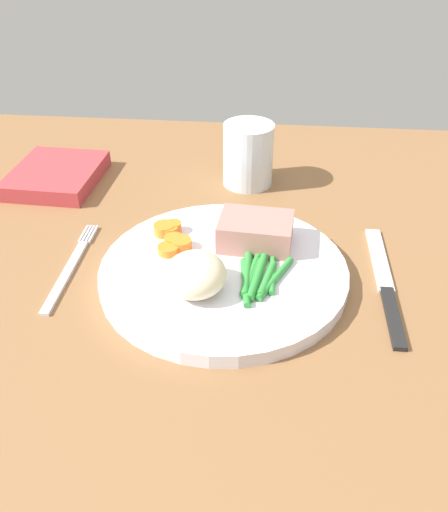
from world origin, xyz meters
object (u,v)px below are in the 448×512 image
meat_portion (260,232)px  fork (71,266)px  dinner_plate (224,269)px  water_glass (248,158)px  knife (385,285)px  napkin (56,175)px

meat_portion → fork: 21.51cm
dinner_plate → water_glass: size_ratio=3.08×
meat_portion → knife: bearing=-18.1°
dinner_plate → meat_portion: bearing=49.4°
knife → napkin: napkin is taller
meat_portion → knife: meat_portion is taller
knife → fork: bearing=-179.1°
fork → knife: 34.54cm
fork → napkin: bearing=113.5°
fork → meat_portion: bearing=12.1°
knife → water_glass: size_ratio=2.36×
knife → meat_portion: bearing=162.8°
knife → water_glass: water_glass is taller
dinner_plate → meat_portion: size_ratio=3.29×
fork → water_glass: (18.43, 22.29, 3.58)cm
fork → knife: bearing=-0.1°
water_glass → napkin: size_ratio=0.64×
water_glass → napkin: bearing=-174.9°
fork → knife: size_ratio=0.81×
dinner_plate → knife: size_ratio=1.30×
knife → water_glass: bearing=126.8°
water_glass → napkin: water_glass is taller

